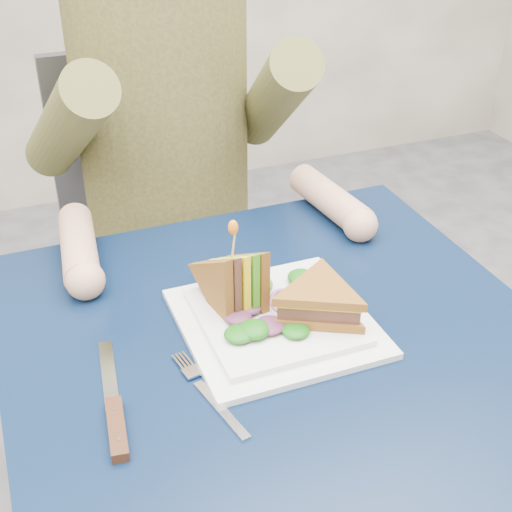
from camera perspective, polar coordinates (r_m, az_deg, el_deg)
name	(u,v)px	position (r m, az deg, el deg)	size (l,w,h in m)	color
table	(282,384)	(1.04, 2.07, -10.17)	(0.75, 0.75, 0.73)	black
chair	(162,228)	(1.65, -7.56, 2.24)	(0.42, 0.40, 0.93)	#47474C
diner	(163,84)	(1.40, -7.44, 13.52)	(0.54, 0.59, 0.74)	#4B4722
plate	(275,321)	(1.01, 1.57, -5.19)	(0.26, 0.26, 0.02)	white
sandwich_flat	(319,301)	(0.99, 5.10, -3.62)	(0.20, 0.20, 0.05)	brown
sandwich_upright	(234,284)	(1.01, -1.75, -2.27)	(0.09, 0.15, 0.15)	brown
fork	(210,396)	(0.90, -3.68, -11.09)	(0.05, 0.18, 0.01)	silver
knife	(115,417)	(0.89, -11.20, -12.54)	(0.04, 0.22, 0.02)	silver
toothpick	(233,245)	(0.97, -1.81, 0.86)	(0.00, 0.00, 0.06)	tan
toothpick_frill	(233,227)	(0.96, -1.84, 2.30)	(0.01, 0.01, 0.02)	orange
lettuce_spill	(276,304)	(1.01, 1.63, -3.85)	(0.15, 0.13, 0.02)	#337A14
onion_ring	(284,301)	(1.00, 2.27, -3.65)	(0.04, 0.04, 0.01)	#9E4C7A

